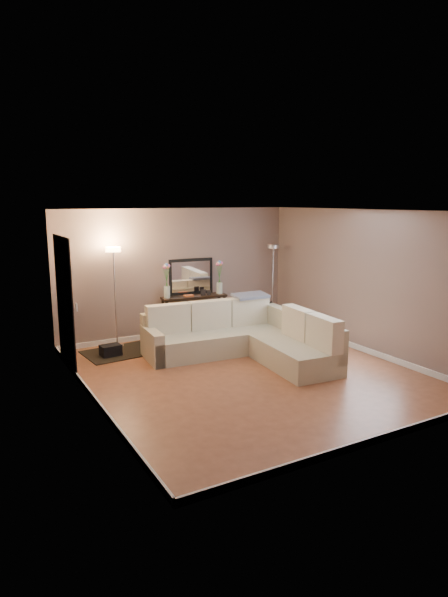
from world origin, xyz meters
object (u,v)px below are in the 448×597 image
floor_lamp_unlit (273,269)px  console_table (190,313)px  sectional_sofa (244,337)px  floor_lamp_lit (114,277)px

floor_lamp_unlit → console_table: bearing=174.8°
floor_lamp_unlit → sectional_sofa: bearing=-137.2°
console_table → sectional_sofa: bearing=-82.2°
sectional_sofa → floor_lamp_unlit: size_ratio=1.51×
console_table → floor_lamp_unlit: bearing=-5.2°
floor_lamp_lit → floor_lamp_unlit: bearing=-1.4°
console_table → floor_lamp_unlit: floor_lamp_unlit is taller
sectional_sofa → console_table: bearing=97.8°
sectional_sofa → console_table: (-0.24, 1.74, 0.12)m
console_table → floor_lamp_lit: size_ratio=0.72×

